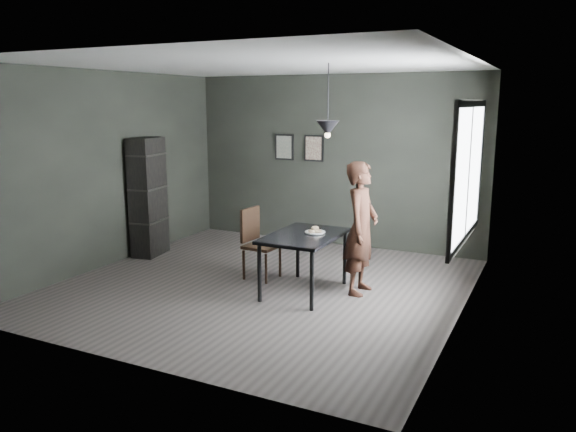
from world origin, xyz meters
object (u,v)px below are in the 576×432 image
at_px(wood_chair, 257,238).
at_px(shelf_unit, 148,197).
at_px(white_plate, 315,233).
at_px(pendant_lamp, 328,128).
at_px(woman, 361,228).
at_px(cafe_table, 304,240).

xyz_separation_m(wood_chair, shelf_unit, (-2.08, 0.29, 0.37)).
xyz_separation_m(white_plate, pendant_lamp, (0.16, -0.02, 1.29)).
relative_size(woman, wood_chair, 1.72).
bearing_deg(shelf_unit, white_plate, -18.40).
bearing_deg(white_plate, wood_chair, 169.63).
height_order(cafe_table, woman, woman).
relative_size(cafe_table, wood_chair, 1.25).
xyz_separation_m(woman, wood_chair, (-1.47, -0.02, -0.28)).
distance_m(woman, pendant_lamp, 1.30).
xyz_separation_m(woman, pendant_lamp, (-0.38, -0.21, 1.22)).
bearing_deg(cafe_table, shelf_unit, 168.74).
bearing_deg(pendant_lamp, woman, 29.42).
distance_m(cafe_table, wood_chair, 0.90).
bearing_deg(wood_chair, woman, 5.21).
bearing_deg(wood_chair, white_plate, -6.08).
relative_size(cafe_table, shelf_unit, 0.66).
xyz_separation_m(cafe_table, white_plate, (0.09, 0.12, 0.08)).
height_order(woman, wood_chair, woman).
distance_m(cafe_table, shelf_unit, 2.99).
distance_m(woman, wood_chair, 1.50).
bearing_deg(cafe_table, white_plate, 51.86).
bearing_deg(white_plate, shelf_unit, 171.26).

